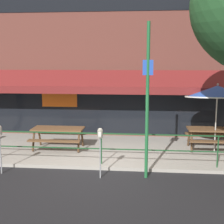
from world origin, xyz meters
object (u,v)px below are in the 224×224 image
Objects in this scene: picnic_table_centre at (214,133)px; parking_meter_far at (100,138)px; picnic_table_left at (58,132)px; street_sign_pole at (147,100)px; patio_umbrella_centre at (217,92)px.

parking_meter_far reaches higher than picnic_table_centre.
picnic_table_left is 1.00× the size of picnic_table_centre.
picnic_table_left is at bearing 127.44° from parking_meter_far.
street_sign_pole is (1.26, 0.16, 1.02)m from parking_meter_far.
picnic_table_left is 5.50m from picnic_table_centre.
street_sign_pole is (-2.39, -2.65, 1.47)m from picnic_table_centre.
picnic_table_left is 1.27× the size of parking_meter_far.
picnic_table_centre is 1.49m from patio_umbrella_centre.
patio_umbrella_centre is 1.68× the size of parking_meter_far.
picnic_table_left is 0.43× the size of street_sign_pole.
patio_umbrella_centre reaches higher than parking_meter_far.
parking_meter_far is (-3.65, -2.81, 0.44)m from picnic_table_centre.
parking_meter_far is at bearing -172.94° from street_sign_pole.
parking_meter_far is 1.63m from street_sign_pole.
parking_meter_far is at bearing -142.41° from picnic_table_centre.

